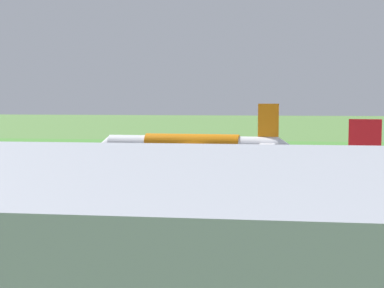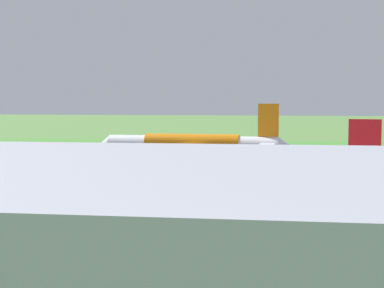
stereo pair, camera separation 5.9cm
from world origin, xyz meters
name	(u,v)px [view 1 (the left image)]	position (x,y,z in m)	size (l,w,h in m)	color
ground_plane	(189,160)	(0.00, 0.00, 0.00)	(800.00, 800.00, 0.00)	#547F3D
runway_asphalt	(189,160)	(0.00, 0.00, 0.03)	(600.00, 36.91, 0.06)	#2D3033
apron_concrete	(139,197)	(0.00, 61.71, 0.03)	(440.00, 110.00, 0.05)	gray
grass_verge_foreground	(203,149)	(0.00, -34.01, 0.02)	(600.00, 80.00, 0.04)	#478534
airliner_main	(193,145)	(-1.25, 0.02, 4.35)	(54.13, 44.28, 15.88)	white
airliner_parked_mid	(247,180)	(-19.09, 64.36, 3.85)	(48.34, 39.66, 14.11)	white
service_truck_baggage	(166,171)	(-0.31, 36.65, 1.40)	(4.72, 6.18, 2.65)	silver
service_car_ops	(46,153)	(44.33, -6.49, 0.84)	(2.66, 4.49, 1.62)	#B21914
no_stopping_sign	(192,144)	(4.22, -37.62, 1.59)	(0.60, 0.10, 2.69)	slate
traffic_cone_orange	(179,148)	(8.31, -33.92, 0.28)	(0.40, 0.40, 0.55)	orange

